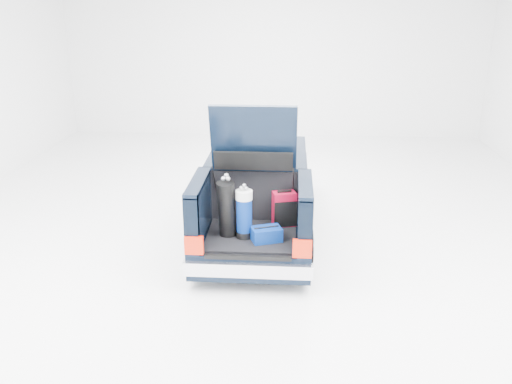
# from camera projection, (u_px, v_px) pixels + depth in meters

# --- Properties ---
(ground) EXTENTS (14.00, 14.00, 0.00)m
(ground) POSITION_uv_depth(u_px,v_px,m) (258.00, 231.00, 9.63)
(ground) COLOR white
(ground) RESTS_ON ground
(car) EXTENTS (1.87, 4.65, 2.47)m
(car) POSITION_uv_depth(u_px,v_px,m) (258.00, 193.00, 9.50)
(car) COLOR black
(car) RESTS_ON ground
(red_suitcase) EXTENTS (0.39, 0.31, 0.56)m
(red_suitcase) POSITION_uv_depth(u_px,v_px,m) (284.00, 209.00, 8.28)
(red_suitcase) COLOR maroon
(red_suitcase) RESTS_ON car
(black_golf_bag) EXTENTS (0.33, 0.39, 0.94)m
(black_golf_bag) POSITION_uv_depth(u_px,v_px,m) (227.00, 209.00, 7.86)
(black_golf_bag) COLOR black
(black_golf_bag) RESTS_ON car
(blue_golf_bag) EXTENTS (0.26, 0.26, 0.82)m
(blue_golf_bag) POSITION_uv_depth(u_px,v_px,m) (244.00, 213.00, 7.83)
(blue_golf_bag) COLOR black
(blue_golf_bag) RESTS_ON car
(blue_duffel) EXTENTS (0.49, 0.40, 0.22)m
(blue_duffel) POSITION_uv_depth(u_px,v_px,m) (266.00, 234.00, 7.80)
(blue_duffel) COLOR navy
(blue_duffel) RESTS_ON car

